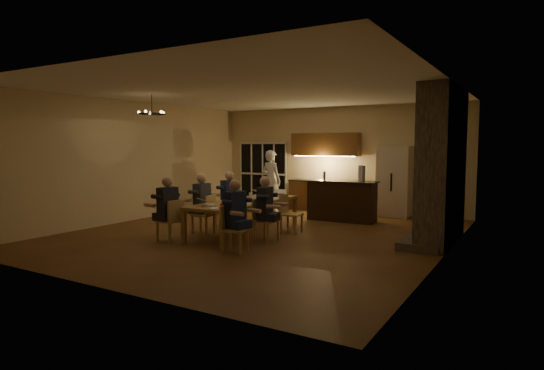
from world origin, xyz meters
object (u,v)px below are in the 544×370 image
(person_left_far, at_px, (230,198))
(redcup_mid, at_px, (240,195))
(chandelier, at_px, (152,114))
(can_silver, at_px, (229,202))
(person_left_mid, at_px, (202,203))
(plate_near, at_px, (246,204))
(can_right, at_px, (268,198))
(plate_far, at_px, (277,198))
(laptop_a, at_px, (209,200))
(laptop_f, at_px, (279,192))
(chair_right_far, at_px, (292,214))
(person_right_mid, at_px, (265,209))
(standing_person, at_px, (271,181))
(laptop_c, at_px, (236,195))
(laptop_d, at_px, (252,197))
(chair_left_mid, at_px, (203,214))
(plate_left, at_px, (209,204))
(bar_bottle, at_px, (324,176))
(person_left_near, at_px, (168,209))
(bar_island, at_px, (342,201))
(mug_back, at_px, (251,195))
(chair_right_near, at_px, (235,229))
(laptop_b, at_px, (234,200))
(laptop_e, at_px, (262,191))
(mug_front, at_px, (233,201))
(refrigerator, at_px, (395,181))
(dining_table, at_px, (245,217))
(chair_left_near, at_px, (170,220))
(bar_blender, at_px, (362,174))
(chair_right_mid, at_px, (266,220))
(person_right_near, at_px, (235,215))
(mug_mid, at_px, (261,197))

(person_left_far, xyz_separation_m, redcup_mid, (0.44, -0.18, 0.12))
(chandelier, height_order, can_silver, chandelier)
(person_left_mid, distance_m, plate_near, 1.22)
(plate_near, bearing_deg, person_left_far, 138.42)
(can_right, xyz_separation_m, plate_far, (0.01, 0.39, -0.05))
(person_left_far, bearing_deg, redcup_mid, 77.85)
(person_left_far, height_order, laptop_a, person_left_far)
(laptop_f, bearing_deg, plate_far, -85.99)
(chair_right_far, xyz_separation_m, person_right_mid, (-0.05, -1.10, 0.24))
(standing_person, bearing_deg, laptop_c, 118.77)
(standing_person, distance_m, laptop_d, 3.74)
(chair_left_mid, distance_m, laptop_d, 1.22)
(standing_person, distance_m, plate_left, 4.45)
(person_left_far, height_order, bar_bottle, person_left_far)
(can_right, bearing_deg, person_left_near, -123.53)
(bar_island, distance_m, mug_back, 2.56)
(standing_person, bearing_deg, chair_left_mid, 108.96)
(chair_right_near, bearing_deg, laptop_b, 24.95)
(bar_island, xyz_separation_m, person_right_mid, (-0.40, -3.28, 0.15))
(laptop_e, height_order, mug_front, laptop_e)
(laptop_e, bearing_deg, chair_left_mid, 77.40)
(chair_left_mid, relative_size, laptop_b, 2.78)
(refrigerator, xyz_separation_m, person_left_far, (-3.17, -3.59, -0.31))
(dining_table, height_order, laptop_b, laptop_b)
(chair_left_near, distance_m, chair_right_far, 2.77)
(chair_left_mid, xyz_separation_m, bar_blender, (2.62, 3.29, 0.84))
(chair_right_mid, xyz_separation_m, person_right_near, (-0.03, -1.09, 0.24))
(bar_blender, bearing_deg, laptop_a, -101.09)
(can_right, bearing_deg, person_right_mid, -62.50)
(refrigerator, height_order, person_left_near, refrigerator)
(refrigerator, bearing_deg, dining_table, -118.20)
(person_right_near, xyz_separation_m, laptop_a, (-1.04, 0.50, 0.17))
(laptop_d, xyz_separation_m, redcup_mid, (-0.69, 0.51, -0.05))
(bar_island, height_order, plate_left, bar_island)
(laptop_e, xyz_separation_m, can_silver, (0.37, -1.94, -0.05))
(chair_left_mid, height_order, laptop_b, laptop_b)
(chair_left_mid, height_order, chair_right_mid, same)
(person_left_near, height_order, standing_person, standing_person)
(person_right_near, bearing_deg, plate_near, 32.17)
(plate_left, bearing_deg, standing_person, 103.14)
(person_left_mid, height_order, chandelier, chandelier)
(can_right, bearing_deg, bar_island, 70.67)
(chair_left_near, distance_m, person_left_mid, 1.10)
(chair_right_mid, height_order, chandelier, chandelier)
(chair_left_near, height_order, plate_left, chair_left_near)
(refrigerator, distance_m, chandelier, 6.88)
(mug_mid, relative_size, redcup_mid, 0.83)
(chair_left_mid, distance_m, can_right, 1.53)
(person_left_near, distance_m, laptop_a, 0.86)
(chair_right_near, height_order, bar_blender, bar_blender)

